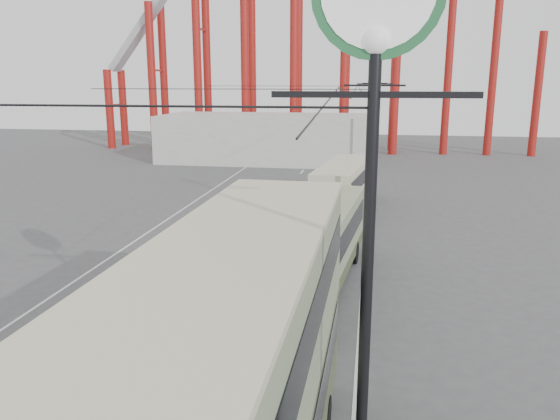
% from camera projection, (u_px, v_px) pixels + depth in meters
% --- Properties ---
extents(ground, '(160.00, 160.00, 0.00)m').
position_uv_depth(ground, '(142.00, 419.00, 14.07)').
color(ground, '#47474A').
rests_on(ground, ground).
extents(road_markings, '(12.52, 120.00, 0.01)m').
position_uv_depth(road_markings, '(261.00, 225.00, 33.12)').
color(road_markings, silver).
rests_on(road_markings, ground).
extents(lamp_post_near, '(3.20, 0.44, 10.80)m').
position_uv_depth(lamp_post_near, '(373.00, 123.00, 8.48)').
color(lamp_post_near, black).
rests_on(lamp_post_near, ground).
extents(lamp_post_mid, '(3.20, 0.44, 9.32)m').
position_uv_depth(lamp_post_mid, '(372.00, 154.00, 29.36)').
color(lamp_post_mid, black).
rests_on(lamp_post_mid, ground).
extents(lamp_post_far, '(3.20, 0.44, 9.32)m').
position_uv_depth(lamp_post_far, '(373.00, 124.00, 50.47)').
color(lamp_post_far, black).
rests_on(lamp_post_far, ground).
extents(lamp_post_distant, '(3.20, 0.44, 9.32)m').
position_uv_depth(lamp_post_distant, '(374.00, 111.00, 71.59)').
color(lamp_post_distant, black).
rests_on(lamp_post_distant, ground).
extents(fairground_shed, '(22.00, 10.00, 5.00)m').
position_uv_depth(fairground_shed, '(265.00, 138.00, 59.58)').
color(fairground_shed, '#A4A49F').
rests_on(fairground_shed, ground).
extents(double_decker_bus, '(2.92, 11.07, 5.92)m').
position_uv_depth(double_decker_bus, '(239.00, 376.00, 9.82)').
color(double_decker_bus, '#373E21').
rests_on(double_decker_bus, ground).
extents(single_decker_green, '(3.83, 11.97, 3.33)m').
position_uv_depth(single_decker_green, '(315.00, 244.00, 22.77)').
color(single_decker_green, gray).
rests_on(single_decker_green, ground).
extents(single_decker_cream, '(3.79, 10.27, 3.12)m').
position_uv_depth(single_decker_cream, '(344.00, 183.00, 36.99)').
color(single_decker_cream, beige).
rests_on(single_decker_cream, ground).
extents(pedestrian, '(0.85, 0.83, 1.98)m').
position_uv_depth(pedestrian, '(307.00, 258.00, 23.87)').
color(pedestrian, black).
rests_on(pedestrian, ground).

